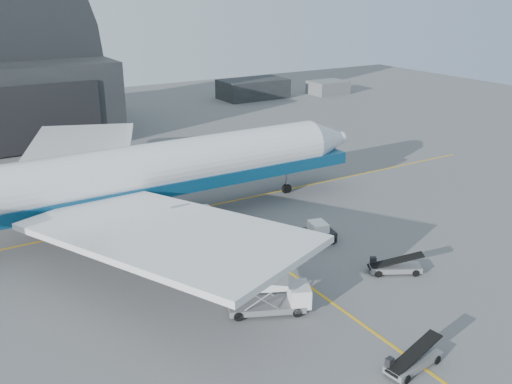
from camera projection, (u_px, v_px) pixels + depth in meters
ground at (310, 287)px, 45.26m from camera, size 200.00×200.00×0.00m
taxi_lines at (232, 232)px, 55.43m from camera, size 80.00×42.12×0.02m
distant_bldg_a at (253, 98)px, 121.68m from camera, size 14.00×8.00×4.00m
distant_bldg_b at (328, 94)px, 126.77m from camera, size 8.00×6.00×2.80m
airliner at (133, 175)px, 55.28m from camera, size 53.21×51.60×18.67m
catering_truck at (266, 286)px, 41.14m from camera, size 6.31×4.43×4.08m
pushback_tug at (313, 235)px, 53.03m from camera, size 4.54×3.18×1.92m
belt_loader_a at (413, 361)px, 35.46m from camera, size 4.53×2.00×1.70m
belt_loader_b at (394, 267)px, 47.33m from camera, size 4.43×3.32×1.73m
traffic_cone at (289, 308)px, 41.77m from camera, size 0.35×0.35×0.51m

